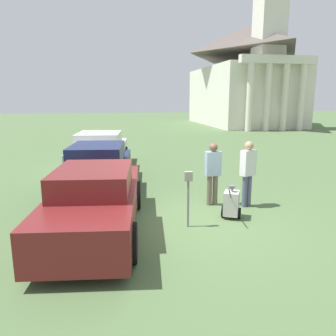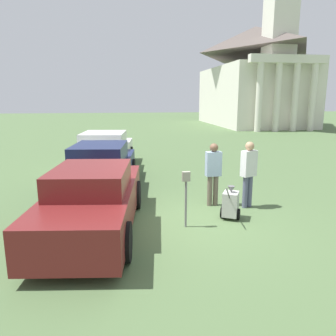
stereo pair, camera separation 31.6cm
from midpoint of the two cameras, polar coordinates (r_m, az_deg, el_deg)
name	(u,v)px [view 2 (the right image)]	position (r m, az deg, el deg)	size (l,w,h in m)	color
ground_plane	(190,222)	(8.13, 4.93, -9.34)	(120.00, 120.00, 0.00)	#4C663D
parked_car_maroon	(94,201)	(7.53, -11.67, -5.58)	(2.36, 5.03, 1.50)	maroon
parked_car_navy	(101,169)	(10.88, -10.75, -0.10)	(2.40, 5.20, 1.53)	#19234C
parked_car_white	(105,152)	(14.00, -10.30, 2.76)	(2.51, 5.10, 1.58)	silver
parking_meter	(186,189)	(7.54, 4.36, -3.62)	(0.18, 0.09, 1.33)	slate
person_worker	(213,170)	(9.15, 8.87, -0.42)	(0.43, 0.23, 1.76)	#665B4C
person_supervisor	(249,170)	(9.18, 14.81, -0.36)	(0.47, 0.37, 1.83)	#515670
equipment_cart	(231,204)	(8.37, 11.91, -6.13)	(0.64, 0.96, 1.00)	#B2B2AD
church	(255,71)	(38.11, 15.17, 16.05)	(8.63, 15.35, 23.37)	silver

